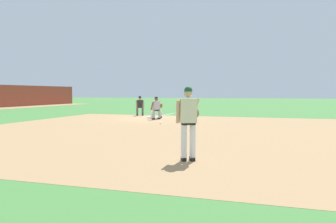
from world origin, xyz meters
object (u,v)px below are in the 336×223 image
Objects in this scene: first_base_bag at (150,118)px; baserunner at (156,107)px; first_baseman at (157,107)px; baseball at (160,123)px; pitcher at (189,119)px; umpire at (140,105)px.

baserunner is (-0.63, -0.65, 0.75)m from first_base_bag.
first_baseman is at bearing 17.09° from baserunner.
pitcher reaches higher than baseball.
first_base_bag reaches higher than baseball.
umpire is at bearing 31.13° from baseball.
pitcher is at bearing -157.28° from baseball.
umpire reaches higher than first_base_bag.
pitcher reaches higher than umpire.
baseball is 4.40m from first_baseman.
first_base_bag is 0.26× the size of umpire.
baserunner reaches higher than first_baseman.
umpire is at bearing 26.24° from pitcher.
pitcher is 1.39× the size of first_baseman.
first_base_bag is at bearing 27.73° from baseball.
baseball is at bearing -158.71° from first_baseman.
baseball is 0.04× the size of pitcher.
first_base_bag is 4.09m from baseball.
pitcher reaches higher than first_baseman.
umpire is (5.87, 3.54, 0.76)m from baseball.
first_baseman is 0.92× the size of umpire.
umpire reaches higher than baseball.
pitcher is 13.87m from first_baseman.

